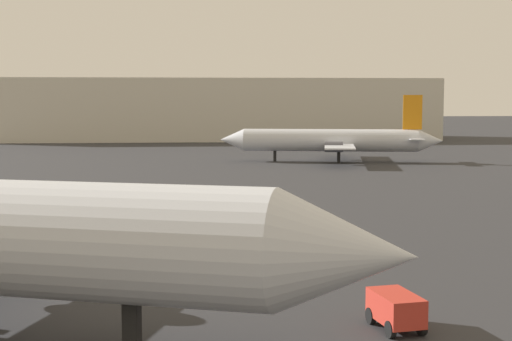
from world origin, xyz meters
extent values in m
cone|color=silver|center=(0.86, 12.23, 3.70)|extent=(5.17, 4.93, 3.80)
cube|color=black|center=(-5.54, 14.36, 0.90)|extent=(0.61, 0.61, 1.80)
cylinder|color=silver|center=(14.36, 84.90, 2.75)|extent=(22.18, 6.85, 2.84)
cone|color=silver|center=(1.99, 87.22, 2.75)|extent=(3.59, 3.37, 2.84)
cone|color=silver|center=(26.72, 82.58, 2.75)|extent=(3.59, 3.37, 2.84)
cube|color=silver|center=(15.44, 84.69, 2.32)|extent=(7.28, 20.84, 0.18)
cube|color=silver|center=(24.82, 82.93, 3.03)|extent=(2.89, 6.43, 0.12)
cube|color=orange|center=(24.46, 83.00, 6.33)|extent=(2.37, 0.65, 4.33)
cylinder|color=#4C4C54|center=(14.07, 80.98, 2.18)|extent=(2.43, 1.72, 1.33)
cylinder|color=#4C4C54|center=(15.51, 88.65, 2.18)|extent=(2.43, 1.72, 1.33)
cube|color=black|center=(7.43, 86.20, 0.66)|extent=(0.43, 0.43, 1.33)
cube|color=black|center=(15.17, 83.24, 0.66)|extent=(0.43, 0.43, 1.33)
cube|color=black|center=(15.71, 86.15, 0.66)|extent=(0.43, 0.43, 1.33)
cube|color=red|center=(3.62, 16.49, 0.80)|extent=(1.68, 2.58, 1.00)
cylinder|color=black|center=(4.33, 15.76, 0.30)|extent=(0.30, 0.62, 0.60)
cylinder|color=black|center=(3.18, 15.56, 0.30)|extent=(0.30, 0.62, 0.60)
cylinder|color=black|center=(4.06, 17.42, 0.30)|extent=(0.30, 0.62, 0.60)
cylinder|color=black|center=(2.90, 17.22, 0.30)|extent=(0.30, 0.62, 0.60)
cube|color=beige|center=(0.99, 137.39, 5.85)|extent=(85.69, 20.88, 11.70)
camera|label=1|loc=(-3.72, -9.00, 8.29)|focal=52.53mm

